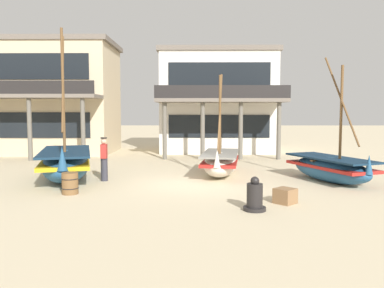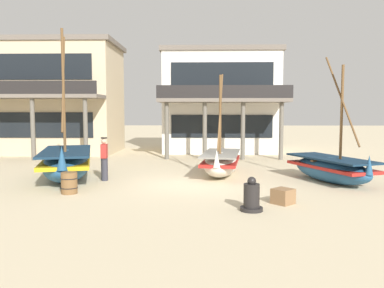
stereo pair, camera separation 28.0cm
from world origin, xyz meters
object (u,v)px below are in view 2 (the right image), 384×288
at_px(cargo_crate, 283,196).
at_px(wooden_barrel, 69,183).
at_px(fishing_boat_near_left, 221,163).
at_px(fisherman_by_hull, 104,159).
at_px(harbor_building_main, 220,101).
at_px(capstan_winch, 251,197).
at_px(fishing_boat_far_right, 331,168).
at_px(harbor_building_annex, 39,98).
at_px(fishing_boat_centre_large, 66,163).

bearing_deg(cargo_crate, wooden_barrel, 169.49).
xyz_separation_m(fishing_boat_near_left, fisherman_by_hull, (-4.56, -1.34, 0.29)).
height_order(cargo_crate, harbor_building_main, harbor_building_main).
bearing_deg(capstan_winch, harbor_building_main, 90.54).
bearing_deg(fisherman_by_hull, cargo_crate, -30.83).
height_order(wooden_barrel, harbor_building_main, harbor_building_main).
height_order(fishing_boat_far_right, harbor_building_annex, harbor_building_annex).
bearing_deg(harbor_building_main, wooden_barrel, -110.93).
distance_m(fishing_boat_near_left, fishing_boat_far_right, 4.35).
distance_m(cargo_crate, harbor_building_annex, 19.54).
distance_m(fishing_boat_centre_large, wooden_barrel, 2.78).
distance_m(capstan_winch, wooden_barrel, 6.04).
bearing_deg(harbor_building_annex, fishing_boat_near_left, -38.62).
height_order(fishing_boat_near_left, harbor_building_main, harbor_building_main).
height_order(fishing_boat_near_left, fishing_boat_centre_large, fishing_boat_centre_large).
height_order(wooden_barrel, cargo_crate, wooden_barrel).
xyz_separation_m(fisherman_by_hull, cargo_crate, (6.13, -3.66, -0.61)).
relative_size(fisherman_by_hull, harbor_building_main, 0.20).
bearing_deg(fisherman_by_hull, fishing_boat_centre_large, 174.06).
distance_m(fisherman_by_hull, cargo_crate, 7.17).
bearing_deg(harbor_building_main, capstan_winch, -89.46).
bearing_deg(harbor_building_annex, fishing_boat_far_right, -34.31).
relative_size(capstan_winch, harbor_building_main, 0.11).
height_order(fisherman_by_hull, cargo_crate, fisherman_by_hull).
bearing_deg(harbor_building_main, fishing_boat_far_right, -73.04).
bearing_deg(fishing_boat_far_right, wooden_barrel, -165.96).
bearing_deg(capstan_winch, harbor_building_annex, 128.72).
height_order(fishing_boat_near_left, wooden_barrel, fishing_boat_near_left).
distance_m(wooden_barrel, cargo_crate, 6.80).
xyz_separation_m(capstan_winch, wooden_barrel, (-5.67, 2.08, -0.02)).
bearing_deg(harbor_building_main, fisherman_by_hull, -112.48).
height_order(fishing_boat_near_left, capstan_winch, fishing_boat_near_left).
height_order(harbor_building_main, harbor_building_annex, harbor_building_annex).
distance_m(fishing_boat_centre_large, fishing_boat_far_right, 10.20).
bearing_deg(fisherman_by_hull, fishing_boat_far_right, -0.79).
relative_size(fishing_boat_far_right, harbor_building_main, 0.55).
relative_size(fishing_boat_near_left, fishing_boat_far_right, 0.90).
bearing_deg(cargo_crate, fishing_boat_centre_large, 153.52).
xyz_separation_m(fishing_boat_far_right, fisherman_by_hull, (-8.66, 0.12, 0.30)).
bearing_deg(capstan_winch, fishing_boat_centre_large, 145.02).
distance_m(fishing_boat_far_right, fisherman_by_hull, 8.66).
distance_m(fishing_boat_near_left, capstan_winch, 5.87).
height_order(fishing_boat_near_left, cargo_crate, fishing_boat_near_left).
bearing_deg(fishing_boat_centre_large, harbor_building_main, 61.23).
distance_m(fishing_boat_far_right, harbor_building_annex, 19.08).
distance_m(harbor_building_main, harbor_building_annex, 11.96).
relative_size(fishing_boat_centre_large, harbor_building_main, 0.66).
height_order(fisherman_by_hull, capstan_winch, fisherman_by_hull).
bearing_deg(harbor_building_main, fishing_boat_centre_large, -118.77).
distance_m(fishing_boat_near_left, cargo_crate, 5.25).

